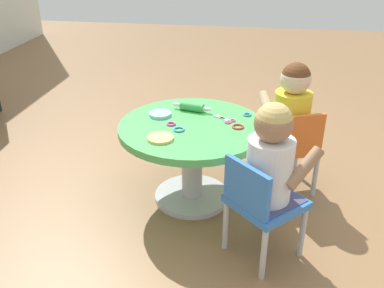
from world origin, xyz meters
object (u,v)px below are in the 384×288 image
Objects in this scene: child_chair_left at (261,203)px; craft_scissors at (227,120)px; seated_child_left at (271,157)px; craft_table at (192,145)px; seated_child_right at (292,107)px; rolling_pin at (192,107)px; child_chair_right at (291,145)px.

child_chair_left reaches higher than craft_scissors.
child_chair_left is 0.23m from seated_child_left.
seated_child_left reaches higher than child_chair_left.
seated_child_left reaches higher than craft_scissors.
seated_child_right is at bearing -68.08° from craft_table.
craft_table is 0.25m from rolling_pin.
craft_scissors is (0.52, 0.21, 0.18)m from child_chair_left.
rolling_pin is (0.60, 0.45, -0.03)m from seated_child_left.
craft_table is at bearing 111.92° from seated_child_right.
seated_child_right is 2.22× the size of rolling_pin.
rolling_pin is at bearing 89.05° from child_chair_right.
seated_child_right is at bearing -12.94° from child_chair_left.
rolling_pin is at bearing 34.06° from child_chair_left.
seated_child_left is 2.22× the size of rolling_pin.
craft_table is at bearing 114.45° from craft_scissors.
child_chair_right is at bearing -75.32° from craft_scissors.
child_chair_right is at bearing -14.97° from child_chair_left.
seated_child_left reaches higher than rolling_pin.
child_chair_left is 1.05× the size of seated_child_left.
child_chair_left is 1.00× the size of child_chair_right.
child_chair_left is (-0.43, -0.39, -0.05)m from craft_table.
craft_table is 1.51× the size of child_chair_right.
seated_child_left is 3.72× the size of craft_scissors.
seated_child_left is 0.64m from seated_child_right.
craft_table is 0.61m from seated_child_left.
craft_table is 1.58× the size of seated_child_right.
craft_scissors is at bearing -65.55° from craft_table.
craft_scissors is at bearing -116.90° from rolling_pin.
child_chair_right reaches higher than rolling_pin.
seated_child_left reaches higher than craft_table.
rolling_pin is 1.67× the size of craft_scissors.
seated_child_right reaches higher than craft_table.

